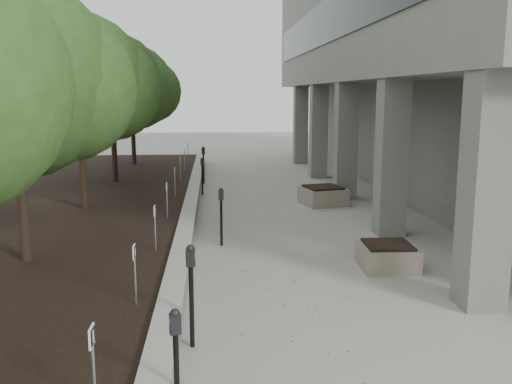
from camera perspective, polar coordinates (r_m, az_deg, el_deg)
name	(u,v)px	position (r m, az deg, el deg)	size (l,w,h in m)	color
ground	(291,338)	(8.65, 3.57, -14.71)	(90.00, 90.00, 0.00)	#99948D
retaining_wall	(192,205)	(17.13, -6.64, -1.33)	(0.39, 26.00, 0.50)	gray
planting_bed	(69,208)	(17.68, -18.62, -1.61)	(7.00, 26.00, 0.40)	black
crabapple_tree_2	(17,121)	(11.40, -23.37, 6.73)	(4.60, 4.00, 5.44)	#294A1C
crabapple_tree_3	(80,112)	(16.21, -17.65, 7.84)	(4.60, 4.00, 5.44)	#294A1C
crabapple_tree_4	(112,107)	(21.11, -14.55, 8.41)	(4.60, 4.00, 5.44)	#294A1C
crabapple_tree_5	(132,105)	(26.04, -12.62, 8.75)	(4.60, 4.00, 5.44)	#294A1C
parking_sign_1	(94,371)	(6.08, -16.34, -17.24)	(0.04, 0.22, 0.96)	black
parking_sign_2	(135,275)	(8.81, -12.32, -8.33)	(0.04, 0.22, 0.96)	black
parking_sign_3	(155,228)	(11.67, -10.32, -3.69)	(0.04, 0.22, 0.96)	black
parking_sign_4	(167,201)	(14.59, -9.12, -0.89)	(0.04, 0.22, 0.96)	black
parking_sign_5	(175,182)	(17.54, -8.33, 0.98)	(0.04, 0.22, 0.96)	black
parking_sign_6	(181,169)	(20.50, -7.76, 2.31)	(0.04, 0.22, 0.96)	black
parking_sign_7	(185,160)	(23.47, -7.34, 3.30)	(0.04, 0.22, 0.96)	black
parking_sign_8	(188,152)	(26.45, -7.01, 4.07)	(0.04, 0.22, 0.96)	black
parking_meter_1	(176,369)	(6.36, -8.17, -17.53)	(0.14, 0.10, 1.38)	black
parking_meter_2	(191,296)	(8.12, -6.65, -10.59)	(0.15, 0.11, 1.54)	black
parking_meter_3	(221,217)	(13.33, -3.59, -2.57)	(0.14, 0.10, 1.42)	black
parking_meter_4	(202,176)	(20.07, -5.54, 1.62)	(0.13, 0.10, 1.36)	black
parking_meter_5	(204,165)	(22.59, -5.41, 2.77)	(0.15, 0.11, 1.52)	black
planter_front	(387,255)	(12.07, 13.36, -6.36)	(1.13, 1.13, 0.53)	gray
planter_back	(323,195)	(18.47, 6.89, -0.33)	(1.30, 1.30, 0.61)	gray
berry_scatter	(258,247)	(13.32, 0.19, -5.65)	(3.30, 14.10, 0.02)	maroon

